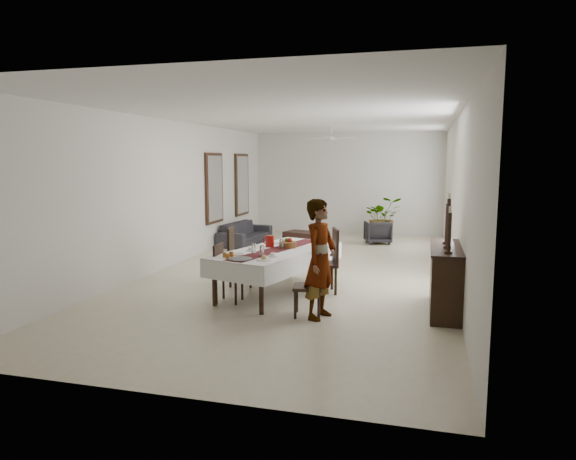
% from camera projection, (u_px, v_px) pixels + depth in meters
% --- Properties ---
extents(floor, '(6.00, 12.00, 0.00)m').
position_uv_depth(floor, '(304.00, 271.00, 10.86)').
color(floor, beige).
rests_on(floor, ground).
extents(ceiling, '(6.00, 12.00, 0.02)m').
position_uv_depth(ceiling, '(304.00, 117.00, 10.42)').
color(ceiling, white).
rests_on(ceiling, wall_back).
extents(wall_back, '(6.00, 0.02, 3.20)m').
position_uv_depth(wall_back, '(347.00, 183.00, 16.38)').
color(wall_back, silver).
rests_on(wall_back, floor).
extents(wall_front, '(6.00, 0.02, 3.20)m').
position_uv_depth(wall_front, '(160.00, 237.00, 4.90)').
color(wall_front, silver).
rests_on(wall_front, floor).
extents(wall_left, '(0.02, 12.00, 3.20)m').
position_uv_depth(wall_left, '(173.00, 193.00, 11.41)').
color(wall_left, silver).
rests_on(wall_left, floor).
extents(wall_right, '(0.02, 12.00, 3.20)m').
position_uv_depth(wall_right, '(456.00, 198.00, 9.87)').
color(wall_right, silver).
rests_on(wall_right, floor).
extents(dining_table_top, '(1.68, 2.67, 0.05)m').
position_uv_depth(dining_table_top, '(277.00, 251.00, 8.94)').
color(dining_table_top, black).
rests_on(dining_table_top, table_leg_fl).
extents(table_leg_fl, '(0.09, 0.09, 0.72)m').
position_uv_depth(table_leg_fl, '(214.00, 284.00, 8.23)').
color(table_leg_fl, black).
rests_on(table_leg_fl, floor).
extents(table_leg_fr, '(0.09, 0.09, 0.72)m').
position_uv_depth(table_leg_fr, '(261.00, 291.00, 7.76)').
color(table_leg_fr, black).
rests_on(table_leg_fr, floor).
extents(table_leg_bl, '(0.09, 0.09, 0.72)m').
position_uv_depth(table_leg_bl, '(290.00, 260.00, 10.23)').
color(table_leg_bl, black).
rests_on(table_leg_bl, floor).
extents(table_leg_br, '(0.09, 0.09, 0.72)m').
position_uv_depth(table_leg_br, '(331.00, 264.00, 9.76)').
color(table_leg_br, black).
rests_on(table_leg_br, floor).
extents(tablecloth_top, '(1.91, 2.90, 0.01)m').
position_uv_depth(tablecloth_top, '(277.00, 250.00, 8.94)').
color(tablecloth_top, silver).
rests_on(tablecloth_top, dining_table_top).
extents(tablecloth_drape_left, '(0.75, 2.57, 0.31)m').
position_uv_depth(tablecloth_drape_left, '(249.00, 255.00, 9.27)').
color(tablecloth_drape_left, silver).
rests_on(tablecloth_drape_left, dining_table_top).
extents(tablecloth_drape_right, '(0.75, 2.57, 0.31)m').
position_uv_depth(tablecloth_drape_right, '(308.00, 262.00, 8.65)').
color(tablecloth_drape_right, white).
rests_on(tablecloth_drape_right, dining_table_top).
extents(tablecloth_drape_near, '(1.18, 0.35, 0.31)m').
position_uv_depth(tablecloth_drape_near, '(231.00, 272.00, 7.83)').
color(tablecloth_drape_near, white).
rests_on(tablecloth_drape_near, dining_table_top).
extents(tablecloth_drape_far, '(1.18, 0.35, 0.31)m').
position_uv_depth(tablecloth_drape_far, '(313.00, 247.00, 10.09)').
color(tablecloth_drape_far, white).
rests_on(tablecloth_drape_far, dining_table_top).
extents(table_runner, '(1.06, 2.59, 0.00)m').
position_uv_depth(table_runner, '(277.00, 249.00, 8.94)').
color(table_runner, '#57191C').
rests_on(table_runner, tablecloth_top).
extents(red_pitcher, '(0.19, 0.19, 0.21)m').
position_uv_depth(red_pitcher, '(270.00, 241.00, 9.19)').
color(red_pitcher, '#95100A').
rests_on(red_pitcher, tablecloth_top).
extents(pitcher_handle, '(0.13, 0.05, 0.12)m').
position_uv_depth(pitcher_handle, '(266.00, 241.00, 9.23)').
color(pitcher_handle, maroon).
rests_on(pitcher_handle, red_pitcher).
extents(wine_glass_near, '(0.07, 0.07, 0.18)m').
position_uv_depth(wine_glass_near, '(262.00, 251.00, 8.29)').
color(wine_glass_near, white).
rests_on(wine_glass_near, tablecloth_top).
extents(wine_glass_mid, '(0.07, 0.07, 0.18)m').
position_uv_depth(wine_glass_mid, '(254.00, 249.00, 8.50)').
color(wine_glass_mid, white).
rests_on(wine_glass_mid, tablecloth_top).
extents(wine_glass_far, '(0.07, 0.07, 0.18)m').
position_uv_depth(wine_glass_far, '(281.00, 244.00, 8.94)').
color(wine_glass_far, silver).
rests_on(wine_glass_far, tablecloth_top).
extents(teacup_right, '(0.09, 0.09, 0.06)m').
position_uv_depth(teacup_right, '(273.00, 255.00, 8.25)').
color(teacup_right, white).
rests_on(teacup_right, saucer_right).
extents(saucer_right, '(0.16, 0.16, 0.01)m').
position_uv_depth(saucer_right, '(273.00, 256.00, 8.25)').
color(saucer_right, silver).
rests_on(saucer_right, tablecloth_top).
extents(teacup_left, '(0.09, 0.09, 0.06)m').
position_uv_depth(teacup_left, '(251.00, 249.00, 8.78)').
color(teacup_left, white).
rests_on(teacup_left, saucer_left).
extents(saucer_left, '(0.16, 0.16, 0.01)m').
position_uv_depth(saucer_left, '(251.00, 251.00, 8.79)').
color(saucer_left, silver).
rests_on(saucer_left, tablecloth_top).
extents(plate_near_right, '(0.25, 0.25, 0.02)m').
position_uv_depth(plate_near_right, '(264.00, 260.00, 7.97)').
color(plate_near_right, white).
rests_on(plate_near_right, tablecloth_top).
extents(bread_near_right, '(0.09, 0.09, 0.09)m').
position_uv_depth(bread_near_right, '(264.00, 258.00, 7.97)').
color(bread_near_right, tan).
rests_on(bread_near_right, plate_near_right).
extents(plate_near_left, '(0.25, 0.25, 0.02)m').
position_uv_depth(plate_near_left, '(236.00, 254.00, 8.44)').
color(plate_near_left, silver).
rests_on(plate_near_left, tablecloth_top).
extents(plate_far_left, '(0.25, 0.25, 0.02)m').
position_uv_depth(plate_far_left, '(279.00, 243.00, 9.59)').
color(plate_far_left, silver).
rests_on(plate_far_left, tablecloth_top).
extents(serving_tray, '(0.37, 0.37, 0.02)m').
position_uv_depth(serving_tray, '(240.00, 259.00, 8.01)').
color(serving_tray, '#46474B').
rests_on(serving_tray, tablecloth_top).
extents(jam_jar_a, '(0.07, 0.07, 0.08)m').
position_uv_depth(jam_jar_a, '(227.00, 256.00, 8.10)').
color(jam_jar_a, '#9A5516').
rests_on(jam_jar_a, tablecloth_top).
extents(jam_jar_b, '(0.07, 0.07, 0.08)m').
position_uv_depth(jam_jar_b, '(225.00, 255.00, 8.21)').
color(jam_jar_b, brown).
rests_on(jam_jar_b, tablecloth_top).
extents(jam_jar_c, '(0.07, 0.07, 0.08)m').
position_uv_depth(jam_jar_c, '(231.00, 254.00, 8.27)').
color(jam_jar_c, brown).
rests_on(jam_jar_c, tablecloth_top).
extents(fruit_basket, '(0.31, 0.31, 0.10)m').
position_uv_depth(fruit_basket, '(288.00, 245.00, 9.12)').
color(fruit_basket, brown).
rests_on(fruit_basket, tablecloth_top).
extents(fruit_red, '(0.09, 0.09, 0.09)m').
position_uv_depth(fruit_red, '(290.00, 240.00, 9.11)').
color(fruit_red, maroon).
rests_on(fruit_red, fruit_basket).
extents(fruit_green, '(0.08, 0.08, 0.08)m').
position_uv_depth(fruit_green, '(287.00, 240.00, 9.16)').
color(fruit_green, '#577021').
rests_on(fruit_green, fruit_basket).
extents(chair_right_near_seat, '(0.49, 0.49, 0.05)m').
position_uv_depth(chair_right_near_seat, '(308.00, 287.00, 7.68)').
color(chair_right_near_seat, black).
rests_on(chair_right_near_seat, chair_right_near_leg_fl).
extents(chair_right_near_leg_fl, '(0.05, 0.05, 0.42)m').
position_uv_depth(chair_right_near_leg_fl, '(319.00, 306.00, 7.53)').
color(chair_right_near_leg_fl, black).
rests_on(chair_right_near_leg_fl, floor).
extents(chair_right_near_leg_fr, '(0.05, 0.05, 0.42)m').
position_uv_depth(chair_right_near_leg_fr, '(319.00, 299.00, 7.87)').
color(chair_right_near_leg_fr, black).
rests_on(chair_right_near_leg_fr, floor).
extents(chair_right_near_leg_bl, '(0.05, 0.05, 0.42)m').
position_uv_depth(chair_right_near_leg_bl, '(295.00, 305.00, 7.56)').
color(chair_right_near_leg_bl, black).
rests_on(chair_right_near_leg_bl, floor).
extents(chair_right_near_leg_br, '(0.05, 0.05, 0.42)m').
position_uv_depth(chair_right_near_leg_br, '(297.00, 299.00, 7.90)').
color(chair_right_near_leg_br, black).
rests_on(chair_right_near_leg_br, floor).
extents(chair_right_near_back, '(0.11, 0.42, 0.54)m').
position_uv_depth(chair_right_near_back, '(321.00, 268.00, 7.63)').
color(chair_right_near_back, black).
rests_on(chair_right_near_back, chair_right_near_seat).
extents(chair_right_far_seat, '(0.62, 0.62, 0.06)m').
position_uv_depth(chair_right_far_seat, '(323.00, 264.00, 9.04)').
color(chair_right_far_seat, black).
rests_on(chair_right_far_seat, chair_right_far_leg_fl).
extents(chair_right_far_leg_fl, '(0.06, 0.06, 0.48)m').
position_uv_depth(chair_right_far_leg_fl, '(336.00, 282.00, 8.90)').
color(chair_right_far_leg_fl, black).
rests_on(chair_right_far_leg_fl, floor).
extents(chair_right_far_leg_fr, '(0.06, 0.06, 0.48)m').
position_uv_depth(chair_right_far_leg_fr, '(332.00, 277.00, 9.29)').
color(chair_right_far_leg_fr, black).
rests_on(chair_right_far_leg_fr, floor).
extents(chair_right_far_leg_bl, '(0.06, 0.06, 0.48)m').
position_uv_depth(chair_right_far_leg_bl, '(313.00, 282.00, 8.87)').
color(chair_right_far_leg_bl, black).
rests_on(chair_right_far_leg_bl, floor).
extents(chair_right_far_leg_br, '(0.06, 0.06, 0.48)m').
position_uv_depth(chair_right_far_leg_br, '(310.00, 277.00, 9.26)').
color(chair_right_far_leg_br, black).
rests_on(chair_right_far_leg_br, floor).
extents(chair_right_far_back, '(0.20, 0.47, 0.62)m').
position_uv_depth(chair_right_far_back, '(335.00, 246.00, 9.01)').
color(chair_right_far_back, black).
rests_on(chair_right_far_back, chair_right_far_seat).
extents(chair_left_near_seat, '(0.42, 0.42, 0.05)m').
position_uv_depth(chair_left_near_seat, '(229.00, 277.00, 8.45)').
color(chair_left_near_seat, black).
rests_on(chair_left_near_seat, chair_left_near_leg_fl).
extents(chair_left_near_leg_fl, '(0.04, 0.04, 0.40)m').
position_uv_depth(chair_left_near_leg_fl, '(223.00, 287.00, 8.68)').
color(chair_left_near_leg_fl, black).
rests_on(chair_left_near_leg_fl, floor).
extents(chair_left_near_leg_fr, '(0.04, 0.04, 0.40)m').
position_uv_depth(chair_left_near_leg_fr, '(216.00, 292.00, 8.36)').
color(chair_left_near_leg_fr, black).
rests_on(chair_left_near_leg_fr, floor).
extents(chair_left_near_leg_bl, '(0.04, 0.04, 0.40)m').
position_uv_depth(chair_left_near_leg_bl, '(242.00, 288.00, 8.61)').
color(chair_left_near_leg_bl, black).
rests_on(chair_left_near_leg_bl, floor).
extents(chair_left_near_leg_br, '(0.04, 0.04, 0.40)m').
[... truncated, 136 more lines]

